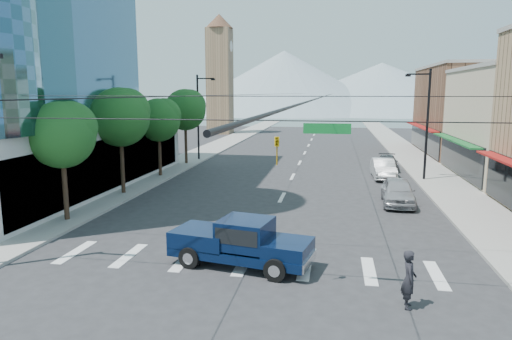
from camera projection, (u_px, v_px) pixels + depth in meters
The scene contains 19 objects.
ground at pixel (241, 277), 17.89m from camera, with size 160.00×160.00×0.00m, color #28282B.
sidewalk_left at pixel (213, 148), 58.75m from camera, with size 4.00×120.00×0.15m, color gray.
sidewalk_right at pixel (406, 152), 54.72m from camera, with size 4.00×120.00×0.15m, color gray.
shop_far at pixel (481, 112), 52.56m from camera, with size 12.00×18.00×10.00m, color brown.
clock_tower at pixel (220, 72), 79.11m from camera, with size 4.80×4.80×20.40m.
mountain_left at pixel (284, 82), 164.29m from camera, with size 80.00×80.00×22.00m, color gray.
mountain_right at pixel (381, 88), 168.47m from camera, with size 90.00×90.00×18.00m, color gray.
tree_near at pixel (64, 133), 24.83m from camera, with size 3.65×3.64×6.71m.
tree_midnear at pixel (122, 115), 31.53m from camera, with size 4.09×4.09×7.52m.
tree_midfar at pixel (160, 119), 38.43m from camera, with size 3.65×3.64×6.71m.
tree_far at pixel (187, 109), 45.13m from camera, with size 4.09×4.09×7.52m.
signal_rig at pixel (240, 164), 16.11m from camera, with size 21.80×0.20×9.00m.
lamp_pole_nw at pixel (199, 114), 47.99m from camera, with size 2.00×0.25×9.00m.
lamp_pole_ne at pixel (426, 120), 36.65m from camera, with size 2.00×0.25×9.00m.
pickup_truck at pixel (240, 241), 18.94m from camera, with size 6.25×3.23×2.02m.
pedestrian at pixel (409, 279), 15.21m from camera, with size 0.73×0.48×2.00m, color black.
parked_car_near at pixel (398, 192), 29.43m from camera, with size 1.99×4.95×1.69m, color #A6A5AA.
parked_car_mid at pixel (383, 169), 38.48m from camera, with size 1.74×5.00×1.65m, color silver.
parked_car_far at pixel (387, 163), 42.65m from camera, with size 1.86×4.58×1.33m, color #313134.
Camera 1 is at (3.45, -16.58, 7.15)m, focal length 32.00 mm.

